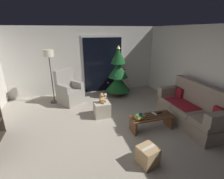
{
  "coord_description": "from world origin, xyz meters",
  "views": [
    {
      "loc": [
        -0.77,
        -3.29,
        2.35
      ],
      "look_at": [
        0.4,
        0.7,
        0.85
      ],
      "focal_mm": 26.38,
      "sensor_mm": 36.0,
      "label": 1
    }
  ],
  "objects_px": {
    "book_stack": "(140,117)",
    "remote_white": "(154,113)",
    "remote_black": "(159,113)",
    "teddy_bear_cream_by_tree": "(105,98)",
    "couch": "(192,110)",
    "armchair": "(69,92)",
    "coffee_table": "(152,120)",
    "ottoman": "(102,109)",
    "floor_lamp": "(49,59)",
    "teddy_bear_honey": "(102,99)",
    "cardboard_box_taped_mid_floor": "(148,155)",
    "cell_phone": "(141,115)",
    "christmas_tree": "(118,74)"
  },
  "relations": [
    {
      "from": "remote_white",
      "to": "teddy_bear_honey",
      "type": "height_order",
      "value": "teddy_bear_honey"
    },
    {
      "from": "cell_phone",
      "to": "christmas_tree",
      "type": "xyz_separation_m",
      "value": [
        0.24,
        2.43,
        0.35
      ]
    },
    {
      "from": "couch",
      "to": "cell_phone",
      "type": "relative_size",
      "value": 13.5
    },
    {
      "from": "coffee_table",
      "to": "cardboard_box_taped_mid_floor",
      "type": "distance_m",
      "value": 1.18
    },
    {
      "from": "ottoman",
      "to": "teddy_bear_cream_by_tree",
      "type": "relative_size",
      "value": 1.54
    },
    {
      "from": "coffee_table",
      "to": "cardboard_box_taped_mid_floor",
      "type": "bearing_deg",
      "value": -122.28
    },
    {
      "from": "remote_white",
      "to": "armchair",
      "type": "xyz_separation_m",
      "value": [
        -1.98,
        2.17,
        0.02
      ]
    },
    {
      "from": "floor_lamp",
      "to": "cardboard_box_taped_mid_floor",
      "type": "xyz_separation_m",
      "value": [
        1.76,
        -3.44,
        -1.33
      ]
    },
    {
      "from": "christmas_tree",
      "to": "cardboard_box_taped_mid_floor",
      "type": "bearing_deg",
      "value": -99.11
    },
    {
      "from": "remote_white",
      "to": "teddy_bear_cream_by_tree",
      "type": "relative_size",
      "value": 0.55
    },
    {
      "from": "book_stack",
      "to": "teddy_bear_cream_by_tree",
      "type": "bearing_deg",
      "value": 99.07
    },
    {
      "from": "remote_black",
      "to": "teddy_bear_cream_by_tree",
      "type": "relative_size",
      "value": 0.55
    },
    {
      "from": "book_stack",
      "to": "christmas_tree",
      "type": "height_order",
      "value": "christmas_tree"
    },
    {
      "from": "cell_phone",
      "to": "ottoman",
      "type": "xyz_separation_m",
      "value": [
        -0.7,
        1.06,
        -0.27
      ]
    },
    {
      "from": "remote_black",
      "to": "cell_phone",
      "type": "distance_m",
      "value": 0.59
    },
    {
      "from": "coffee_table",
      "to": "ottoman",
      "type": "distance_m",
      "value": 1.45
    },
    {
      "from": "coffee_table",
      "to": "teddy_bear_honey",
      "type": "relative_size",
      "value": 3.86
    },
    {
      "from": "couch",
      "to": "armchair",
      "type": "bearing_deg",
      "value": 142.7
    },
    {
      "from": "remote_black",
      "to": "ottoman",
      "type": "height_order",
      "value": "ottoman"
    },
    {
      "from": "couch",
      "to": "floor_lamp",
      "type": "relative_size",
      "value": 1.09
    },
    {
      "from": "book_stack",
      "to": "floor_lamp",
      "type": "bearing_deg",
      "value": 129.59
    },
    {
      "from": "cardboard_box_taped_mid_floor",
      "to": "remote_black",
      "type": "bearing_deg",
      "value": 50.61
    },
    {
      "from": "ottoman",
      "to": "cardboard_box_taped_mid_floor",
      "type": "height_order",
      "value": "ottoman"
    },
    {
      "from": "couch",
      "to": "coffee_table",
      "type": "xyz_separation_m",
      "value": [
        -1.14,
        0.05,
        -0.15
      ]
    },
    {
      "from": "book_stack",
      "to": "teddy_bear_cream_by_tree",
      "type": "height_order",
      "value": "book_stack"
    },
    {
      "from": "remote_white",
      "to": "book_stack",
      "type": "height_order",
      "value": "book_stack"
    },
    {
      "from": "remote_white",
      "to": "couch",
      "type": "bearing_deg",
      "value": 159.54
    },
    {
      "from": "coffee_table",
      "to": "ottoman",
      "type": "height_order",
      "value": "ottoman"
    },
    {
      "from": "floor_lamp",
      "to": "teddy_bear_honey",
      "type": "bearing_deg",
      "value": -46.27
    },
    {
      "from": "teddy_bear_cream_by_tree",
      "to": "remote_black",
      "type": "bearing_deg",
      "value": -65.3
    },
    {
      "from": "remote_black",
      "to": "christmas_tree",
      "type": "xyz_separation_m",
      "value": [
        -0.33,
        2.33,
        0.45
      ]
    },
    {
      "from": "couch",
      "to": "remote_black",
      "type": "xyz_separation_m",
      "value": [
        -0.9,
        0.11,
        -0.02
      ]
    },
    {
      "from": "couch",
      "to": "coffee_table",
      "type": "bearing_deg",
      "value": 177.52
    },
    {
      "from": "remote_black",
      "to": "armchair",
      "type": "height_order",
      "value": "armchair"
    },
    {
      "from": "cardboard_box_taped_mid_floor",
      "to": "book_stack",
      "type": "bearing_deg",
      "value": 73.41
    },
    {
      "from": "couch",
      "to": "armchair",
      "type": "xyz_separation_m",
      "value": [
        -3.01,
        2.29,
        0.0
      ]
    },
    {
      "from": "coffee_table",
      "to": "floor_lamp",
      "type": "xyz_separation_m",
      "value": [
        -2.39,
        2.44,
        1.26
      ]
    },
    {
      "from": "remote_black",
      "to": "teddy_bear_cream_by_tree",
      "type": "xyz_separation_m",
      "value": [
        -0.91,
        1.98,
        -0.26
      ]
    },
    {
      "from": "armchair",
      "to": "teddy_bear_cream_by_tree",
      "type": "distance_m",
      "value": 1.25
    },
    {
      "from": "couch",
      "to": "remote_black",
      "type": "distance_m",
      "value": 0.91
    },
    {
      "from": "armchair",
      "to": "floor_lamp",
      "type": "xyz_separation_m",
      "value": [
        -0.52,
        0.2,
        1.1
      ]
    },
    {
      "from": "teddy_bear_honey",
      "to": "teddy_bear_cream_by_tree",
      "type": "relative_size",
      "value": 1.0
    },
    {
      "from": "christmas_tree",
      "to": "floor_lamp",
      "type": "xyz_separation_m",
      "value": [
        -2.3,
        0.05,
        0.68
      ]
    },
    {
      "from": "floor_lamp",
      "to": "teddy_bear_cream_by_tree",
      "type": "relative_size",
      "value": 6.25
    },
    {
      "from": "book_stack",
      "to": "cardboard_box_taped_mid_floor",
      "type": "bearing_deg",
      "value": -106.59
    },
    {
      "from": "remote_white",
      "to": "teddy_bear_cream_by_tree",
      "type": "distance_m",
      "value": 2.13
    },
    {
      "from": "teddy_bear_honey",
      "to": "teddy_bear_cream_by_tree",
      "type": "xyz_separation_m",
      "value": [
        0.35,
        1.03,
        -0.42
      ]
    },
    {
      "from": "christmas_tree",
      "to": "teddy_bear_cream_by_tree",
      "type": "relative_size",
      "value": 6.54
    },
    {
      "from": "book_stack",
      "to": "remote_white",
      "type": "bearing_deg",
      "value": 13.3
    },
    {
      "from": "christmas_tree",
      "to": "ottoman",
      "type": "relative_size",
      "value": 4.24
    }
  ]
}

